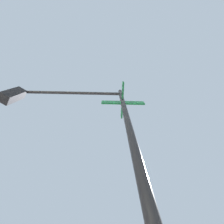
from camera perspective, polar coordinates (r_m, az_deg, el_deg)
traffic_signal_near at (r=3.41m, az=-19.71°, el=2.54°), size 2.29×3.37×5.89m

